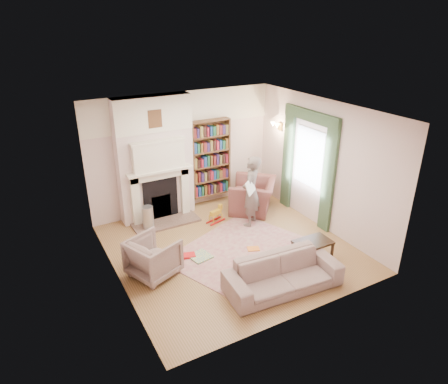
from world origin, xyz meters
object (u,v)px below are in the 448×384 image
bookcase (210,158)px  armchair_reading (253,195)px  armchair_left (153,257)px  coffee_table (312,252)px  man_reading (251,191)px  paraffin_heater (148,218)px  sofa (283,274)px  rocking_horse (216,214)px

bookcase → armchair_reading: bookcase is taller
armchair_left → coffee_table: armchair_left is taller
armchair_reading → man_reading: (-0.45, -0.60, 0.43)m
man_reading → paraffin_heater: size_ratio=2.93×
bookcase → coffee_table: size_ratio=2.64×
armchair_reading → sofa: 3.08m
armchair_left → man_reading: 2.70m
bookcase → man_reading: bookcase is taller
rocking_horse → armchair_left: bearing=-163.2°
paraffin_heater → bookcase: bearing=17.5°
bookcase → rocking_horse: 1.44m
bookcase → coffee_table: bearing=-81.8°
armchair_left → man_reading: bearing=-95.5°
armchair_reading → coffee_table: size_ratio=1.63×
sofa → paraffin_heater: 3.38m
armchair_left → rocking_horse: (1.91, 1.24, -0.17)m
sofa → man_reading: size_ratio=1.25×
armchair_reading → armchair_left: armchair_reading is taller
coffee_table → rocking_horse: bearing=111.6°
armchair_left → coffee_table: bearing=-133.6°
sofa → armchair_reading: bearing=71.5°
armchair_left → coffee_table: 2.97m
bookcase → rocking_horse: bearing=-111.1°
paraffin_heater → sofa: bearing=-66.8°
armchair_left → man_reading: man_reading is taller
rocking_horse → man_reading: bearing=-52.2°
coffee_table → rocking_horse: coffee_table is taller
man_reading → rocking_horse: bearing=-75.8°
sofa → coffee_table: (0.97, 0.39, -0.07)m
man_reading → rocking_horse: 0.99m
armchair_left → rocking_horse: size_ratio=1.79×
bookcase → armchair_left: bookcase is taller
paraffin_heater → armchair_reading: bearing=-6.1°
sofa → paraffin_heater: size_ratio=3.65×
armchair_left → man_reading: size_ratio=0.50×
armchair_left → coffee_table: (2.77, -1.07, -0.14)m
coffee_table → paraffin_heater: (-2.30, 2.71, 0.05)m
bookcase → rocking_horse: size_ratio=4.15×
coffee_table → bookcase: bearing=99.4°
sofa → rocking_horse: bearing=92.0°
coffee_table → paraffin_heater: paraffin_heater is taller
sofa → paraffin_heater: bearing=117.7°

